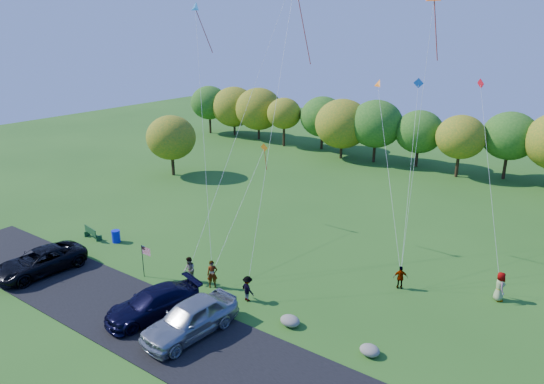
% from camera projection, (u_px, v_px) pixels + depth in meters
% --- Properties ---
extents(ground, '(140.00, 140.00, 0.00)m').
position_uv_depth(ground, '(212.00, 299.00, 30.46)').
color(ground, '#255518').
rests_on(ground, ground).
extents(asphalt_lane, '(44.00, 6.00, 0.06)m').
position_uv_depth(asphalt_lane, '(164.00, 329.00, 27.34)').
color(asphalt_lane, black).
rests_on(asphalt_lane, ground).
extents(treeline, '(76.34, 27.49, 8.23)m').
position_uv_depth(treeline, '(426.00, 133.00, 55.99)').
color(treeline, '#382714').
rests_on(treeline, ground).
extents(minivan_dark, '(3.29, 6.25, 1.68)m').
position_uv_depth(minivan_dark, '(40.00, 261.00, 33.40)').
color(minivan_dark, black).
rests_on(minivan_dark, asphalt_lane).
extents(minivan_navy, '(3.79, 6.11, 1.65)m').
position_uv_depth(minivan_navy, '(153.00, 303.00, 28.30)').
color(minivan_navy, black).
rests_on(minivan_navy, asphalt_lane).
extents(minivan_silver, '(2.96, 6.02, 1.98)m').
position_uv_depth(minivan_silver, '(190.00, 318.00, 26.55)').
color(minivan_silver, '#9A9EA4').
rests_on(minivan_silver, asphalt_lane).
extents(flyer_a, '(0.80, 0.80, 1.88)m').
position_uv_depth(flyer_a, '(212.00, 274.00, 31.56)').
color(flyer_a, '#4C4C59').
rests_on(flyer_a, ground).
extents(flyer_b, '(1.11, 1.06, 1.81)m').
position_uv_depth(flyer_b, '(189.00, 270.00, 32.19)').
color(flyer_b, '#4C4C59').
rests_on(flyer_b, ground).
extents(flyer_c, '(1.20, 0.88, 1.66)m').
position_uv_depth(flyer_c, '(248.00, 289.00, 30.02)').
color(flyer_c, '#4C4C59').
rests_on(flyer_c, ground).
extents(flyer_d, '(0.99, 0.79, 1.58)m').
position_uv_depth(flyer_d, '(401.00, 277.00, 31.45)').
color(flyer_d, '#4C4C59').
rests_on(flyer_d, ground).
extents(flyer_e, '(0.96, 1.10, 1.90)m').
position_uv_depth(flyer_e, '(500.00, 286.00, 30.05)').
color(flyer_e, '#4C4C59').
rests_on(flyer_e, ground).
extents(park_bench, '(1.85, 0.61, 1.03)m').
position_uv_depth(park_bench, '(91.00, 233.00, 38.99)').
color(park_bench, '#163E1F').
rests_on(park_bench, ground).
extents(trash_barrel, '(0.65, 0.65, 0.98)m').
position_uv_depth(trash_barrel, '(116.00, 236.00, 38.44)').
color(trash_barrel, '#0D19CF').
rests_on(trash_barrel, ground).
extents(flag_assembly, '(0.87, 0.56, 2.35)m').
position_uv_depth(flag_assembly, '(145.00, 254.00, 32.53)').
color(flag_assembly, black).
rests_on(flag_assembly, ground).
extents(boulder_near, '(1.19, 0.93, 0.59)m').
position_uv_depth(boulder_near, '(290.00, 321.00, 27.64)').
color(boulder_near, gray).
rests_on(boulder_near, ground).
extents(boulder_far, '(1.07, 0.89, 0.56)m').
position_uv_depth(boulder_far, '(370.00, 350.00, 25.13)').
color(boulder_far, gray).
rests_on(boulder_far, ground).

